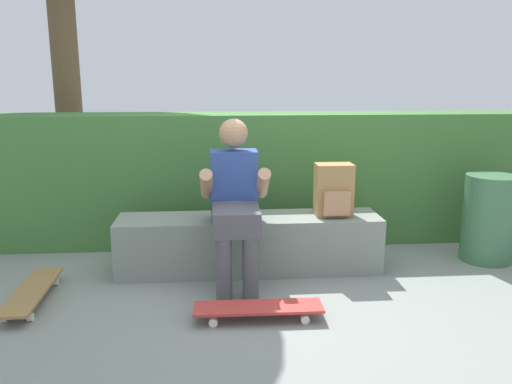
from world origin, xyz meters
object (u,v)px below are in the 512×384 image
bench_main (249,244)px  backpack_on_bench (334,191)px  person_skater (235,197)px  skateboard_near_person (259,308)px  skateboard_beside_bench (32,292)px  trash_bin (489,218)px

bench_main → backpack_on_bench: (0.65, -0.01, 0.41)m
person_skater → skateboard_near_person: (0.12, -0.64, -0.56)m
person_skater → skateboard_beside_bench: (-1.37, -0.27, -0.56)m
bench_main → backpack_on_bench: size_ratio=5.02×
person_skater → skateboard_near_person: 0.85m
backpack_on_bench → trash_bin: bearing=3.7°
bench_main → backpack_on_bench: 0.77m
person_skater → trash_bin: size_ratio=1.67×
person_skater → trash_bin: person_skater is taller
skateboard_beside_bench → backpack_on_bench: backpack_on_bench is taller
bench_main → trash_bin: 1.96m
person_skater → trash_bin: (2.07, 0.28, -0.28)m
bench_main → skateboard_beside_bench: bench_main is taller
skateboard_beside_bench → skateboard_near_person: bearing=-13.9°
bench_main → person_skater: (-0.12, -0.21, 0.42)m
skateboard_near_person → bench_main: bearing=90.1°
skateboard_near_person → trash_bin: bearing=25.2°
skateboard_near_person → trash_bin: (1.95, 0.92, 0.28)m
backpack_on_bench → bench_main: bearing=179.2°
skateboard_near_person → trash_bin: trash_bin is taller
bench_main → skateboard_near_person: (0.00, -0.84, -0.14)m
bench_main → skateboard_beside_bench: 1.57m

